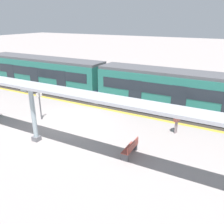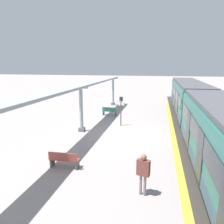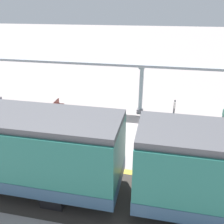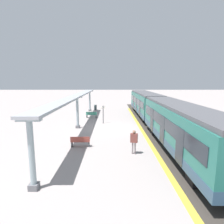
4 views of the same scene
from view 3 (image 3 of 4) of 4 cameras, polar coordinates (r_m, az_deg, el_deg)
ground_plane at (r=14.59m, az=5.48°, el=-5.45°), size 176.00×176.00×0.00m
tactile_edge_strip at (r=11.60m, az=3.30°, el=-14.13°), size 0.36×29.73×0.01m
trackbed at (r=10.28m, az=1.69°, el=-20.18°), size 3.20×41.73×0.01m
canopy_pillar_second at (r=16.92m, az=6.99°, el=5.33°), size 1.10×0.44×3.49m
canopy_beam at (r=16.44m, az=6.98°, el=11.30°), size 1.20×24.12×0.16m
bench_near_end at (r=17.72m, az=-13.15°, el=1.13°), size 1.52×0.50×0.86m
platform_info_sign at (r=14.54m, az=14.59°, el=-0.42°), size 0.56×0.10×2.20m
passenger_waiting_near_edge at (r=15.02m, az=-24.72°, el=-2.15°), size 0.55×0.36×1.75m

